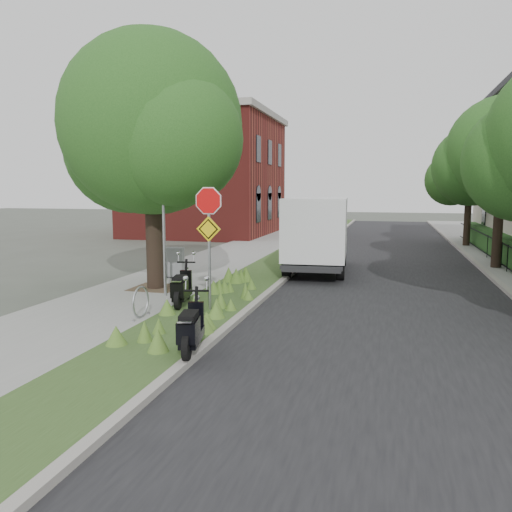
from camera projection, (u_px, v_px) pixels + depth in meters
The scene contains 18 objects.
ground at pixel (257, 324), 11.76m from camera, with size 120.00×120.00×0.00m, color #4C5147.
sidewalk_near at pixel (223, 259), 22.42m from camera, with size 3.50×60.00×0.12m, color gray.
verge at pixel (283, 261), 21.71m from camera, with size 2.00×60.00×0.12m, color #354E21.
kerb_near at pixel (306, 262), 21.45m from camera, with size 0.20×60.00×0.13m, color #9E9991.
road at pixel (390, 266), 20.56m from camera, with size 7.00×60.00×0.01m, color black.
kerb_far at pixel (481, 268), 19.65m from camera, with size 0.20×60.00×0.13m, color #9E9991.
street_tree_main at pixel (150, 134), 14.91m from camera, with size 6.21×5.54×7.66m.
bare_post at pixel (164, 226), 14.03m from camera, with size 0.08×0.08×4.00m.
bike_hoop at pixel (141, 302), 11.82m from camera, with size 0.06×0.78×0.77m.
sign_assembly at pixel (209, 223), 12.37m from camera, with size 0.94×0.08×3.22m.
fence_far at pixel (502, 254), 19.39m from camera, with size 0.04×24.00×1.00m.
brick_building at pixel (207, 174), 34.70m from camera, with size 9.40×10.40×8.30m.
far_tree_b at pixel (500, 157), 19.01m from camera, with size 4.83×4.31×6.56m.
far_tree_c at pixel (469, 174), 26.72m from camera, with size 4.37×3.89×5.93m.
scooter_near at pixel (181, 291), 13.01m from camera, with size 0.58×1.69×0.81m.
scooter_far at pixel (191, 333), 9.25m from camera, with size 0.58×1.67×0.80m.
box_truck at pixel (317, 231), 18.80m from camera, with size 2.45×5.47×2.41m.
utility_cabinet at pixel (174, 263), 17.32m from camera, with size 0.85×0.64×1.03m.
Camera 1 is at (2.95, -11.06, 3.15)m, focal length 35.00 mm.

